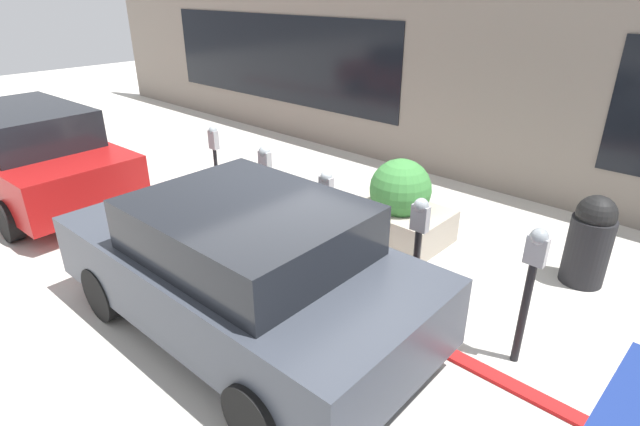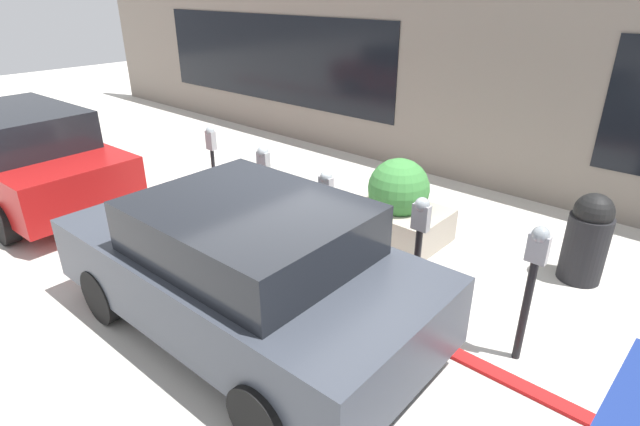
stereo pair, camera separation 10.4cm
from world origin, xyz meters
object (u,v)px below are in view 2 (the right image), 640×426
at_px(parking_meter_middle, 326,209).
at_px(parking_meter_nearest, 533,274).
at_px(parking_meter_fourth, 264,178).
at_px(parked_car_middle, 244,266).
at_px(parking_meter_second, 419,236).
at_px(parking_meter_farthest, 212,157).
at_px(planter_box, 397,206).
at_px(trash_bin, 587,238).
at_px(parked_car_rear, 21,155).

bearing_deg(parking_meter_middle, parking_meter_nearest, -178.51).
distance_m(parking_meter_fourth, parked_car_middle, 2.02).
bearing_deg(parking_meter_second, parking_meter_farthest, -0.14).
bearing_deg(planter_box, trash_bin, -166.48).
height_order(parking_meter_nearest, parking_meter_second, parking_meter_nearest).
xyz_separation_m(parking_meter_second, parking_meter_middle, (1.28, 0.05, -0.05)).
distance_m(planter_box, parked_car_rear, 6.24).
bearing_deg(planter_box, parked_car_middle, 90.65).
xyz_separation_m(parking_meter_nearest, parking_meter_farthest, (4.78, 0.01, 0.09)).
distance_m(parking_meter_farthest, parked_car_rear, 3.46).
bearing_deg(trash_bin, planter_box, 13.52).
relative_size(parking_meter_nearest, parking_meter_middle, 1.04).
bearing_deg(trash_bin, parking_meter_fourth, 27.98).
bearing_deg(parking_meter_farthest, parking_meter_nearest, -179.93).
bearing_deg(parking_meter_fourth, parking_meter_nearest, 179.70).
bearing_deg(planter_box, parked_car_rear, 29.22).
relative_size(parking_meter_farthest, trash_bin, 1.31).
height_order(parking_meter_fourth, parked_car_middle, parked_car_middle).
height_order(parked_car_middle, trash_bin, parked_car_middle).
bearing_deg(parking_meter_fourth, planter_box, -133.14).
bearing_deg(parking_meter_nearest, trash_bin, -90.09).
xyz_separation_m(planter_box, parked_car_rear, (5.44, 3.04, 0.33)).
bearing_deg(parked_car_middle, parked_car_rear, 0.43).
bearing_deg(parked_car_rear, planter_box, -152.95).
bearing_deg(parking_meter_farthest, planter_box, -149.65).
height_order(parking_meter_nearest, trash_bin, parking_meter_nearest).
xyz_separation_m(parking_meter_middle, parked_car_rear, (5.34, 1.58, -0.09)).
height_order(parking_meter_nearest, parking_meter_middle, parking_meter_nearest).
height_order(parking_meter_nearest, parking_meter_farthest, parking_meter_farthest).
relative_size(parking_meter_nearest, parking_meter_fourth, 1.01).
height_order(parking_meter_second, trash_bin, parking_meter_second).
xyz_separation_m(parking_meter_middle, planter_box, (-0.10, -1.46, -0.41)).
relative_size(parking_meter_middle, planter_box, 0.99).
bearing_deg(parking_meter_nearest, parked_car_middle, 32.51).
relative_size(parking_meter_second, parked_car_rear, 0.31).
distance_m(parking_meter_middle, parking_meter_fourth, 1.20).
xyz_separation_m(parking_meter_middle, parked_car_middle, (-0.13, 1.43, -0.12)).
bearing_deg(parking_meter_middle, parked_car_rear, 16.47).
distance_m(parking_meter_fourth, parking_meter_farthest, 1.11).
xyz_separation_m(planter_box, parked_car_middle, (-0.03, 2.90, 0.29)).
relative_size(parking_meter_fourth, parked_car_middle, 0.35).
relative_size(parking_meter_nearest, planter_box, 1.03).
distance_m(parking_meter_second, trash_bin, 2.35).
bearing_deg(parking_meter_fourth, parking_meter_middle, 176.00).
relative_size(parking_meter_second, trash_bin, 1.21).
relative_size(parked_car_middle, parked_car_rear, 0.91).
distance_m(parking_meter_fourth, planter_box, 1.95).
height_order(parked_car_middle, parked_car_rear, parked_car_rear).
bearing_deg(parking_meter_farthest, parked_car_middle, 148.52).
relative_size(parking_meter_farthest, planter_box, 1.07).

